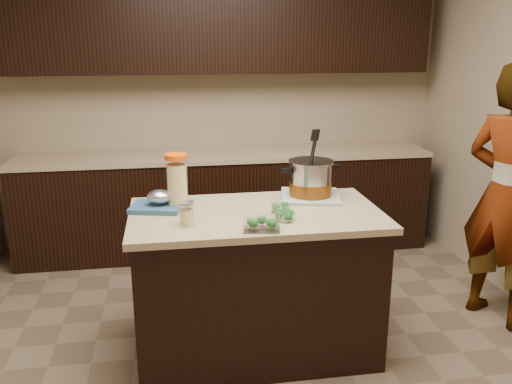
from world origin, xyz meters
The scene contains 13 objects.
ground_plane centered at (0.00, 0.00, 0.00)m, with size 4.00×4.00×0.00m, color brown.
room_shell centered at (0.00, 0.00, 1.71)m, with size 4.04×4.04×2.72m.
back_cabinets centered at (0.00, 1.74, 0.94)m, with size 3.60×0.63×2.33m.
island centered at (0.00, 0.00, 0.45)m, with size 1.46×0.81×0.90m.
dish_towel centered at (0.38, 0.23, 0.91)m, with size 0.36×0.36×0.02m, color #577951.
stock_pot centered at (0.38, 0.22, 1.01)m, with size 0.40×0.32×0.40m.
lemonade_pitcher centered at (-0.45, 0.14, 1.05)m, with size 0.13×0.13×0.32m.
mason_jar centered at (-0.40, -0.16, 0.96)m, with size 0.11×0.11×0.14m.
broccoli_tub_left centered at (0.14, -0.03, 0.92)m, with size 0.14×0.14×0.05m.
broccoli_tub_right centered at (0.13, -0.18, 0.93)m, with size 0.14×0.14×0.06m.
broccoli_tub_rect centered at (-0.02, -0.31, 0.93)m, with size 0.21×0.17×0.07m.
blue_tray centered at (-0.56, 0.14, 0.94)m, with size 0.34×0.30×0.11m.
person centered at (1.70, 0.13, 0.88)m, with size 0.64×0.42×1.75m, color gray.
Camera 1 is at (-0.48, -2.95, 1.88)m, focal length 38.00 mm.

